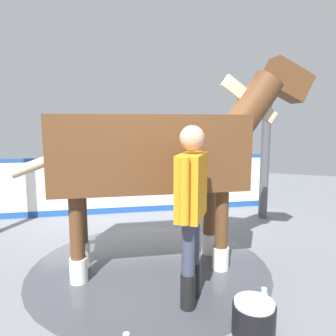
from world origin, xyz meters
TOP-DOWN VIEW (x-y plane):
  - ground_plane at (0.00, 0.00)m, footprint 16.00×16.00m
  - wet_patch at (0.37, -0.13)m, footprint 2.96×2.96m
  - barrier_wall at (-0.83, 1.99)m, footprint 4.72×2.73m
  - roof_post_near at (1.63, 2.45)m, footprint 0.16×0.16m
  - horse at (0.48, -0.07)m, footprint 3.26×2.07m
  - handler at (1.05, -0.72)m, footprint 0.25×0.70m
  - wash_bucket at (1.69, -1.02)m, footprint 0.37×0.37m
  - bottle_shampoo at (1.76, -0.72)m, footprint 0.08×0.08m

SIDE VIEW (x-z plane):
  - ground_plane at x=0.00m, z-range -0.02..0.00m
  - wet_patch at x=0.37m, z-range 0.00..0.00m
  - bottle_shampoo at x=1.76m, z-range -0.01..0.26m
  - wash_bucket at x=1.69m, z-range 0.00..0.30m
  - barrier_wall at x=-0.83m, z-range -0.04..1.09m
  - handler at x=1.05m, z-range 0.15..1.92m
  - roof_post_near at x=1.63m, z-range 0.00..2.77m
  - horse at x=0.48m, z-range 0.13..2.74m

